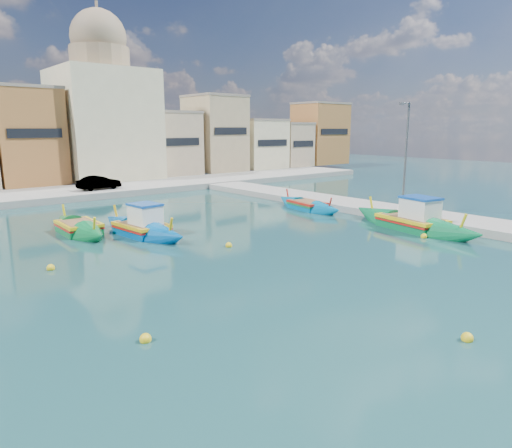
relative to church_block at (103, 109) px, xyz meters
name	(u,v)px	position (x,y,z in m)	size (l,w,h in m)	color
ground	(277,301)	(-10.00, -40.00, -8.41)	(160.00, 160.00, 0.00)	#13383B
east_quay	(492,228)	(8.00, -40.00, -8.16)	(4.00, 70.00, 0.50)	gray
north_quay	(35,196)	(-10.00, -8.00, -8.11)	(80.00, 8.00, 0.60)	gray
north_townhouses	(78,140)	(-3.32, -0.64, -3.41)	(83.20, 7.87, 10.19)	tan
church_block	(103,109)	(0.00, 0.00, 0.00)	(10.00, 10.00, 19.10)	beige
quay_street_lamp	(405,157)	(7.44, -34.00, -4.07)	(1.18, 0.16, 8.00)	#595B60
luzzu_turquoise_cabin	(412,223)	(4.79, -36.46, -8.01)	(4.10, 10.46, 3.28)	#0B7540
luzzu_blue_cabin	(142,229)	(-8.97, -26.95, -8.04)	(2.89, 8.57, 2.97)	#00539E
luzzu_cyan_mid	(307,206)	(5.00, -27.17, -8.17)	(3.00, 7.88, 2.27)	#00699F
luzzu_green	(79,229)	(-11.70, -24.03, -8.15)	(2.10, 7.73, 2.43)	#0A7135
mooring_buoys	(235,257)	(-7.83, -34.58, -8.33)	(18.87, 26.20, 0.36)	yellow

